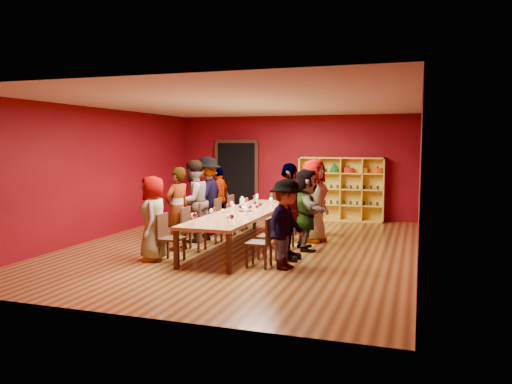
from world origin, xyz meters
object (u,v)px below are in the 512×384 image
person_right_2 (306,209)px  person_left_0 (153,218)px  chair_person_left_1 (191,227)px  person_right_0 (286,224)px  chair_person_left_2 (208,220)px  person_left_1 (177,209)px  chair_person_right_4 (305,214)px  shelving_unit (341,186)px  person_right_4 (317,197)px  tasting_table (244,214)px  spittoon_bowl (245,208)px  wine_bottle (271,198)px  person_right_3 (314,201)px  chair_person_left_3 (222,215)px  chair_person_left_4 (235,211)px  chair_person_right_2 (287,225)px  chair_person_right_1 (274,233)px  person_left_4 (219,198)px  chair_person_right_0 (263,240)px  chair_person_right_3 (297,219)px  person_left_3 (207,196)px  person_right_1 (288,212)px  person_left_2 (193,201)px  chair_person_left_0 (168,235)px

person_right_2 → person_left_0: bearing=103.7°
chair_person_left_1 → person_right_0: (2.23, -0.85, 0.29)m
chair_person_left_2 → person_left_0: bearing=-99.0°
person_left_1 → chair_person_right_4: person_left_1 is taller
shelving_unit → person_right_4: bearing=-94.1°
tasting_table → person_left_1: bearing=-149.0°
spittoon_bowl → wine_bottle: wine_bottle is taller
person_right_0 → person_right_3: person_right_3 is taller
chair_person_left_2 → chair_person_left_3: same height
chair_person_right_4 → person_left_1: bearing=-130.4°
chair_person_left_1 → chair_person_left_3: bearing=90.0°
tasting_table → person_left_0: 2.09m
chair_person_left_4 → person_right_0: person_right_0 is taller
chair_person_right_2 → chair_person_right_1: bearing=-90.0°
person_left_1 → chair_person_left_2: person_left_1 is taller
chair_person_left_4 → person_left_4: (-0.44, -0.00, 0.30)m
chair_person_left_4 → chair_person_right_2: (1.82, -1.77, 0.00)m
person_left_0 → chair_person_left_1: bearing=139.7°
person_left_4 → chair_person_right_0: person_left_4 is taller
person_left_0 → chair_person_right_3: person_left_0 is taller
chair_person_left_3 → person_right_2: (2.22, -0.90, 0.34)m
chair_person_right_0 → person_left_0: bearing=-176.5°
person_left_3 → chair_person_right_3: person_left_3 is taller
chair_person_right_2 → person_right_4: bearing=79.7°
person_right_2 → person_left_4: bearing=34.6°
person_right_1 → person_right_3: (0.09, 1.91, 0.01)m
person_left_1 → chair_person_left_2: bearing=179.9°
shelving_unit → person_right_2: bearing=-91.2°
person_left_0 → chair_person_right_0: 2.14m
person_left_3 → tasting_table: bearing=51.0°
chair_person_left_3 → person_right_4: 2.29m
person_right_1 → chair_person_right_4: 2.70m
person_left_2 → chair_person_right_3: size_ratio=2.04×
chair_person_right_4 → chair_person_left_3: bearing=-157.3°
person_right_0 → person_left_4: bearing=52.9°
chair_person_left_2 → person_right_1: person_right_1 is taller
chair_person_left_4 → chair_person_left_1: bearing=-90.0°
shelving_unit → person_left_3: size_ratio=1.28×
person_left_4 → person_left_1: bearing=9.6°
person_left_1 → person_right_1: bearing=103.7°
chair_person_left_1 → person_left_1: 0.46m
chair_person_right_2 → person_right_3: size_ratio=0.48×
person_right_3 → wine_bottle: bearing=74.6°
person_right_0 → wine_bottle: bearing=35.4°
chair_person_right_3 → spittoon_bowl: bearing=-134.4°
chair_person_left_0 → person_right_0: (2.23, 0.13, 0.29)m
chair_person_left_4 → person_right_2: size_ratio=0.53×
person_left_2 → person_right_1: 2.68m
tasting_table → person_left_4: person_left_4 is taller
chair_person_left_3 → chair_person_left_1: bearing=-90.0°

